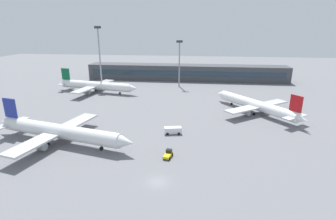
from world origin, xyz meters
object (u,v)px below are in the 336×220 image
at_px(airplane_far, 96,86).
at_px(baggage_tug_yellow, 168,154).
at_px(airplane_near, 61,132).
at_px(floodlight_tower_east, 179,60).
at_px(service_van_white, 173,130).
at_px(floodlight_tower_west, 100,54).
at_px(airplane_mid, 255,105).

xyz_separation_m(airplane_far, baggage_tug_yellow, (42.81, -62.10, -2.55)).
bearing_deg(airplane_near, baggage_tug_yellow, -8.47).
height_order(airplane_near, floodlight_tower_east, floodlight_tower_east).
distance_m(airplane_near, baggage_tug_yellow, 30.95).
relative_size(airplane_near, service_van_white, 8.19).
height_order(baggage_tug_yellow, floodlight_tower_west, floodlight_tower_west).
bearing_deg(baggage_tug_yellow, floodlight_tower_west, 121.32).
xyz_separation_m(service_van_white, floodlight_tower_east, (-3.43, 65.15, 12.93)).
distance_m(airplane_far, baggage_tug_yellow, 75.47).
bearing_deg(service_van_white, airplane_mid, 40.05).
relative_size(airplane_near, floodlight_tower_west, 1.45).
height_order(airplane_near, airplane_far, airplane_near).
relative_size(baggage_tug_yellow, floodlight_tower_east, 0.16).
height_order(airplane_far, floodlight_tower_east, floodlight_tower_east).
bearing_deg(airplane_mid, baggage_tug_yellow, -125.79).
bearing_deg(airplane_far, baggage_tug_yellow, -55.42).
xyz_separation_m(airplane_mid, airplane_far, (-70.69, 23.43, 0.19)).
distance_m(airplane_far, floodlight_tower_west, 17.26).
bearing_deg(airplane_mid, service_van_white, -139.95).
xyz_separation_m(baggage_tug_yellow, floodlight_tower_west, (-43.65, 71.75, 16.83)).
distance_m(service_van_white, floodlight_tower_west, 73.33).
xyz_separation_m(baggage_tug_yellow, floodlight_tower_east, (-3.80, 80.06, 13.25)).
bearing_deg(floodlight_tower_west, baggage_tug_yellow, -58.68).
bearing_deg(floodlight_tower_east, floodlight_tower_west, -168.22).
xyz_separation_m(airplane_near, floodlight_tower_east, (26.70, 75.52, 10.62)).
height_order(service_van_white, floodlight_tower_west, floodlight_tower_west).
height_order(airplane_far, floodlight_tower_west, floodlight_tower_west).
distance_m(floodlight_tower_west, floodlight_tower_east, 40.86).
xyz_separation_m(airplane_near, airplane_mid, (58.38, 34.12, -0.28)).
bearing_deg(airplane_mid, airplane_near, -149.70).
relative_size(baggage_tug_yellow, service_van_white, 0.69).
xyz_separation_m(airplane_far, floodlight_tower_east, (39.01, 17.96, 10.70)).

